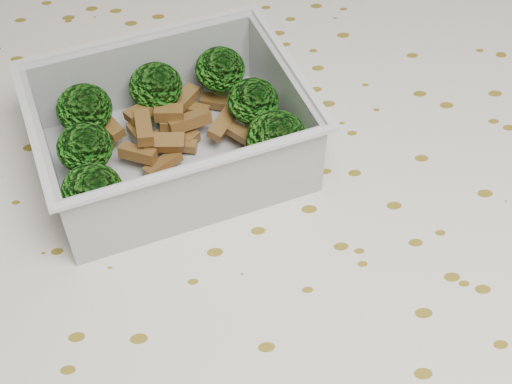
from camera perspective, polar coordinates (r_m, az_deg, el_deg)
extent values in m
cube|color=brown|center=(0.45, 0.39, -3.42)|extent=(1.40, 0.90, 0.04)
cube|color=silver|center=(0.43, 0.41, -1.59)|extent=(1.46, 0.96, 0.01)
cube|color=silver|center=(0.46, -6.52, 2.73)|extent=(0.18, 0.15, 0.00)
cube|color=silver|center=(0.48, -8.85, 9.49)|extent=(0.15, 0.04, 0.05)
cube|color=silver|center=(0.40, -4.44, -0.09)|extent=(0.15, 0.04, 0.05)
cube|color=silver|center=(0.46, 2.18, 7.59)|extent=(0.03, 0.11, 0.05)
cube|color=silver|center=(0.44, -16.23, 2.42)|extent=(0.03, 0.11, 0.05)
cube|color=silver|center=(0.47, -9.38, 12.26)|extent=(0.16, 0.05, 0.00)
cube|color=silver|center=(0.38, -4.48, 2.07)|extent=(0.16, 0.05, 0.00)
cube|color=silver|center=(0.44, 2.77, 10.28)|extent=(0.04, 0.11, 0.00)
cube|color=silver|center=(0.42, -17.54, 4.74)|extent=(0.04, 0.11, 0.00)
cylinder|color=#608C3F|center=(0.47, -13.14, 4.74)|extent=(0.01, 0.01, 0.02)
ellipsoid|color=#307D1B|center=(0.46, -13.57, 6.49)|extent=(0.03, 0.03, 0.03)
cylinder|color=#608C3F|center=(0.48, -7.77, 6.59)|extent=(0.01, 0.01, 0.02)
ellipsoid|color=#307D1B|center=(0.47, -8.02, 8.37)|extent=(0.03, 0.03, 0.03)
cylinder|color=#608C3F|center=(0.49, -2.80, 7.98)|extent=(0.01, 0.01, 0.02)
ellipsoid|color=#307D1B|center=(0.47, -2.89, 9.77)|extent=(0.03, 0.03, 0.03)
cylinder|color=#608C3F|center=(0.45, -13.08, 1.74)|extent=(0.01, 0.01, 0.02)
ellipsoid|color=#307D1B|center=(0.43, -13.53, 3.50)|extent=(0.03, 0.03, 0.03)
cylinder|color=#608C3F|center=(0.46, -0.22, 5.47)|extent=(0.01, 0.01, 0.02)
ellipsoid|color=#307D1B|center=(0.45, -0.23, 7.28)|extent=(0.03, 0.03, 0.03)
cylinder|color=#608C3F|center=(0.42, -12.50, -1.70)|extent=(0.01, 0.01, 0.02)
ellipsoid|color=#307D1B|center=(0.41, -12.96, 0.04)|extent=(0.03, 0.03, 0.03)
cylinder|color=#608C3F|center=(0.44, 1.57, 2.57)|extent=(0.01, 0.01, 0.01)
ellipsoid|color=#307D1B|center=(0.43, 1.63, 4.38)|extent=(0.04, 0.04, 0.03)
cube|color=brown|center=(0.47, -7.11, 6.24)|extent=(0.01, 0.03, 0.01)
cube|color=brown|center=(0.46, -11.45, 5.06)|extent=(0.02, 0.02, 0.01)
cube|color=brown|center=(0.44, -9.46, 3.07)|extent=(0.02, 0.02, 0.01)
cube|color=brown|center=(0.46, -6.12, 3.73)|extent=(0.02, 0.01, 0.01)
cube|color=brown|center=(0.45, -9.14, 4.33)|extent=(0.02, 0.03, 0.01)
cube|color=brown|center=(0.48, -5.22, 6.56)|extent=(0.03, 0.02, 0.01)
cube|color=brown|center=(0.46, -5.86, 4.64)|extent=(0.01, 0.02, 0.01)
cube|color=brown|center=(0.45, -8.98, 5.10)|extent=(0.01, 0.03, 0.01)
cube|color=brown|center=(0.48, -3.34, 7.26)|extent=(0.02, 0.01, 0.01)
cube|color=brown|center=(0.47, -6.49, 5.34)|extent=(0.02, 0.02, 0.01)
cube|color=brown|center=(0.46, -9.03, 6.45)|extent=(0.03, 0.02, 0.01)
cube|color=brown|center=(0.46, -5.34, 5.68)|extent=(0.03, 0.02, 0.01)
cube|color=brown|center=(0.46, -7.20, 4.04)|extent=(0.02, 0.02, 0.01)
cube|color=brown|center=(0.45, -7.47, 2.23)|extent=(0.03, 0.02, 0.01)
cube|color=brown|center=(0.46, -2.69, 5.47)|extent=(0.02, 0.03, 0.01)
cube|color=brown|center=(0.47, -12.21, 4.61)|extent=(0.02, 0.03, 0.01)
cube|color=brown|center=(0.45, -1.61, 4.90)|extent=(0.02, 0.02, 0.01)
cube|color=brown|center=(0.46, -5.92, 4.70)|extent=(0.02, 0.02, 0.01)
cube|color=brown|center=(0.47, -5.76, 7.42)|extent=(0.02, 0.03, 0.01)
cube|color=brown|center=(0.46, -6.97, 6.30)|extent=(0.02, 0.01, 0.01)
cube|color=brown|center=(0.45, -7.19, 3.95)|extent=(0.02, 0.01, 0.01)
cylinder|color=#C74113|center=(0.43, -4.81, 0.90)|extent=(0.12, 0.05, 0.02)
sphere|color=#C74113|center=(0.44, 2.67, 2.97)|extent=(0.02, 0.02, 0.02)
sphere|color=#C74113|center=(0.42, -12.61, -1.27)|extent=(0.02, 0.02, 0.02)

